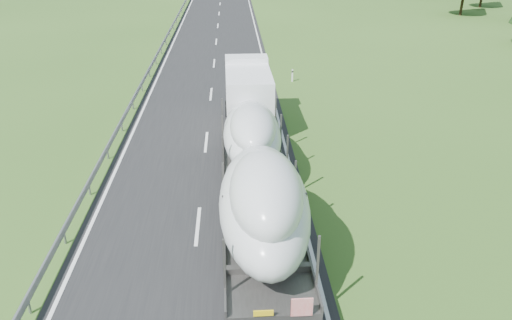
{
  "coord_description": "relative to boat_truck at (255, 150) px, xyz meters",
  "views": [
    {
      "loc": [
        1.6,
        -9.16,
        11.87
      ],
      "look_at": [
        2.6,
        10.89,
        2.19
      ],
      "focal_mm": 35.0,
      "sensor_mm": 36.0,
      "label": 1
    }
  ],
  "objects": [
    {
      "name": "boat_truck",
      "position": [
        0.0,
        0.0,
        0.0
      ],
      "size": [
        3.36,
        21.21,
        4.79
      ],
      "color": "white",
      "rests_on": "ground"
    }
  ]
}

